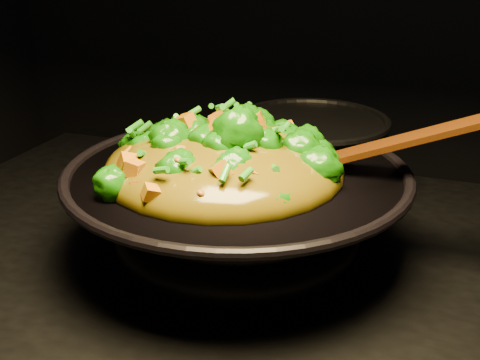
% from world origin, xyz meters
% --- Properties ---
extents(wok, '(0.53, 0.53, 0.11)m').
position_xyz_m(wok, '(-0.10, 0.10, 0.96)').
color(wok, black).
rests_on(wok, stovetop).
extents(stir_fry, '(0.35, 0.35, 0.10)m').
position_xyz_m(stir_fry, '(-0.11, 0.09, 1.06)').
color(stir_fry, '#165E06').
rests_on(stir_fry, wok).
extents(spatula, '(0.25, 0.04, 0.10)m').
position_xyz_m(spatula, '(0.08, 0.14, 1.06)').
color(spatula, '#3C1909').
rests_on(spatula, wok).
extents(back_pot, '(0.23, 0.23, 0.13)m').
position_xyz_m(back_pot, '(-0.06, 0.31, 0.96)').
color(back_pot, black).
rests_on(back_pot, stovetop).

